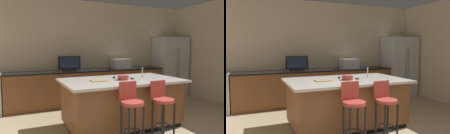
{
  "view_description": "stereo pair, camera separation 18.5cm",
  "coord_description": "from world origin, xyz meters",
  "views": [
    {
      "loc": [
        -2.02,
        -1.37,
        1.52
      ],
      "look_at": [
        -0.0,
        2.96,
        1.08
      ],
      "focal_mm": 34.77,
      "sensor_mm": 36.0,
      "label": 1
    },
    {
      "loc": [
        -1.85,
        -1.45,
        1.52
      ],
      "look_at": [
        -0.0,
        2.96,
        1.08
      ],
      "focal_mm": 34.77,
      "sensor_mm": 36.0,
      "label": 2
    }
  ],
  "objects": [
    {
      "name": "microwave",
      "position": [
        0.84,
        4.15,
        1.05
      ],
      "size": [
        0.48,
        0.36,
        0.27
      ],
      "primitive_type": "cube",
      "color": "#B7BABF",
      "rests_on": "counter_back"
    },
    {
      "name": "cutting_board",
      "position": [
        -0.59,
        2.25,
        0.92
      ],
      "size": [
        0.3,
        0.23,
        0.02
      ],
      "primitive_type": "cube",
      "rotation": [
        0.0,
        0.0,
        -0.03
      ],
      "color": "tan",
      "rests_on": "kitchen_island"
    },
    {
      "name": "counter_back",
      "position": [
        -0.08,
        4.15,
        0.46
      ],
      "size": [
        4.33,
        0.62,
        0.91
      ],
      "color": "brown",
      "rests_on": "ground_plane"
    },
    {
      "name": "refrigerator",
      "position": [
        2.57,
        4.1,
        0.92
      ],
      "size": [
        0.95,
        0.76,
        1.83
      ],
      "color": "#B7BABF",
      "rests_on": "ground_plane"
    },
    {
      "name": "cell_phone",
      "position": [
        0.1,
        2.24,
        0.91
      ],
      "size": [
        0.12,
        0.17,
        0.01
      ],
      "primitive_type": "cube",
      "rotation": [
        0.0,
        0.0,
        -0.41
      ],
      "color": "black",
      "rests_on": "kitchen_island"
    },
    {
      "name": "kitchen_island",
      "position": [
        -0.12,
        2.28,
        0.46
      ],
      "size": [
        2.25,
        1.33,
        0.91
      ],
      "color": "black",
      "rests_on": "ground_plane"
    },
    {
      "name": "bar_stool_left",
      "position": [
        -0.41,
        1.41,
        0.6
      ],
      "size": [
        0.34,
        0.34,
        0.99
      ],
      "rotation": [
        0.0,
        0.0,
        -0.01
      ],
      "color": "#B23D33",
      "rests_on": "ground_plane"
    },
    {
      "name": "sink_faucet_back",
      "position": [
        -0.28,
        4.25,
        1.03
      ],
      "size": [
        0.02,
        0.02,
        0.24
      ],
      "primitive_type": "cylinder",
      "color": "#B2B2B7",
      "rests_on": "counter_back"
    },
    {
      "name": "tv_monitor",
      "position": [
        -0.67,
        4.1,
        1.09
      ],
      "size": [
        0.57,
        0.16,
        0.38
      ],
      "color": "black",
      "rests_on": "counter_back"
    },
    {
      "name": "fruit_bowl",
      "position": [
        -0.12,
        2.21,
        0.95
      ],
      "size": [
        0.21,
        0.21,
        0.08
      ],
      "primitive_type": "cylinder",
      "color": "#993833",
      "rests_on": "kitchen_island"
    },
    {
      "name": "tv_remote",
      "position": [
        -0.16,
        2.51,
        0.92
      ],
      "size": [
        0.11,
        0.17,
        0.02
      ],
      "primitive_type": "cube",
      "rotation": [
        0.0,
        0.0,
        -0.41
      ],
      "color": "black",
      "rests_on": "kitchen_island"
    },
    {
      "name": "sink_faucet_island",
      "position": [
        0.35,
        2.28,
        1.02
      ],
      "size": [
        0.02,
        0.02,
        0.22
      ],
      "primitive_type": "cylinder",
      "color": "#B2B2B7",
      "rests_on": "kitchen_island"
    },
    {
      "name": "wall_back",
      "position": [
        0.0,
        4.53,
        1.4
      ],
      "size": [
        6.71,
        0.12,
        2.8
      ],
      "primitive_type": "cube",
      "color": "beige",
      "rests_on": "ground_plane"
    },
    {
      "name": "bar_stool_right",
      "position": [
        0.19,
        1.43,
        0.58
      ],
      "size": [
        0.34,
        0.34,
        0.96
      ],
      "rotation": [
        0.0,
        0.0,
        0.04
      ],
      "color": "#B23D33",
      "rests_on": "ground_plane"
    }
  ]
}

